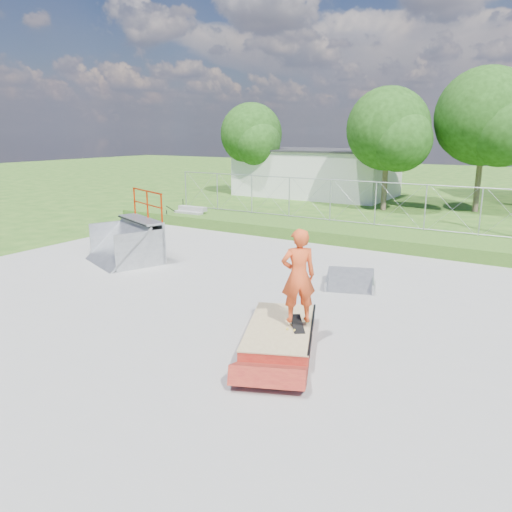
{
  "coord_description": "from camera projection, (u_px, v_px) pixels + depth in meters",
  "views": [
    {
      "loc": [
        6.51,
        -9.39,
        4.3
      ],
      "look_at": [
        -0.18,
        1.45,
        1.1
      ],
      "focal_mm": 35.0,
      "sensor_mm": 36.0,
      "label": 1
    }
  ],
  "objects": [
    {
      "name": "ground",
      "position": [
        231.0,
        313.0,
        12.11
      ],
      "size": [
        120.0,
        120.0,
        0.0
      ],
      "primitive_type": "plane",
      "color": "#255017",
      "rests_on": "ground"
    },
    {
      "name": "concrete_pad",
      "position": [
        231.0,
        312.0,
        12.11
      ],
      "size": [
        20.0,
        16.0,
        0.04
      ],
      "primitive_type": "cube",
      "color": "gray",
      "rests_on": "ground"
    },
    {
      "name": "grass_berm",
      "position": [
        366.0,
        235.0,
        19.89
      ],
      "size": [
        24.0,
        3.0,
        0.5
      ],
      "primitive_type": "cube",
      "color": "#255017",
      "rests_on": "ground"
    },
    {
      "name": "grind_box",
      "position": [
        280.0,
        335.0,
        10.33
      ],
      "size": [
        2.27,
        3.02,
        0.4
      ],
      "rotation": [
        0.0,
        0.0,
        0.4
      ],
      "color": "maroon",
      "rests_on": "concrete_pad"
    },
    {
      "name": "quarter_pipe",
      "position": [
        122.0,
        228.0,
        16.48
      ],
      "size": [
        2.93,
        2.73,
        2.36
      ],
      "primitive_type": null,
      "rotation": [
        0.0,
        0.0,
        -0.39
      ],
      "color": "gray",
      "rests_on": "concrete_pad"
    },
    {
      "name": "flat_bank_ramp",
      "position": [
        350.0,
        281.0,
        14.0
      ],
      "size": [
        1.7,
        1.75,
        0.4
      ],
      "primitive_type": null,
      "rotation": [
        0.0,
        0.0,
        0.34
      ],
      "color": "gray",
      "rests_on": "concrete_pad"
    },
    {
      "name": "skateboard",
      "position": [
        297.0,
        324.0,
        10.22
      ],
      "size": [
        0.63,
        0.78,
        0.13
      ],
      "primitive_type": "cube",
      "rotation": [
        0.14,
        0.0,
        0.61
      ],
      "color": "black",
      "rests_on": "grind_box"
    },
    {
      "name": "skater",
      "position": [
        298.0,
        279.0,
        9.98
      ],
      "size": [
        0.84,
        0.8,
        1.93
      ],
      "primitive_type": "imported",
      "rotation": [
        0.0,
        0.0,
        3.83
      ],
      "color": "#DA481E",
      "rests_on": "grind_box"
    },
    {
      "name": "concrete_stairs",
      "position": [
        187.0,
        216.0,
        23.53
      ],
      "size": [
        1.5,
        1.6,
        0.8
      ],
      "primitive_type": null,
      "color": "gray",
      "rests_on": "ground"
    },
    {
      "name": "chain_link_fence",
      "position": [
        375.0,
        204.0,
        20.44
      ],
      "size": [
        20.0,
        0.06,
        1.8
      ],
      "primitive_type": null,
      "color": "#9CA0A5",
      "rests_on": "grass_berm"
    },
    {
      "name": "utility_building_flat",
      "position": [
        317.0,
        173.0,
        33.98
      ],
      "size": [
        10.0,
        6.0,
        3.0
      ],
      "primitive_type": "cube",
      "color": "beige",
      "rests_on": "ground"
    },
    {
      "name": "tree_left_near",
      "position": [
        391.0,
        132.0,
        26.69
      ],
      "size": [
        4.76,
        4.48,
        6.65
      ],
      "color": "brown",
      "rests_on": "ground"
    },
    {
      "name": "tree_center",
      "position": [
        490.0,
        120.0,
        25.87
      ],
      "size": [
        5.44,
        5.12,
        7.6
      ],
      "color": "brown",
      "rests_on": "ground"
    },
    {
      "name": "tree_left_far",
      "position": [
        253.0,
        137.0,
        33.53
      ],
      "size": [
        4.42,
        4.16,
        6.18
      ],
      "color": "brown",
      "rests_on": "ground"
    }
  ]
}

